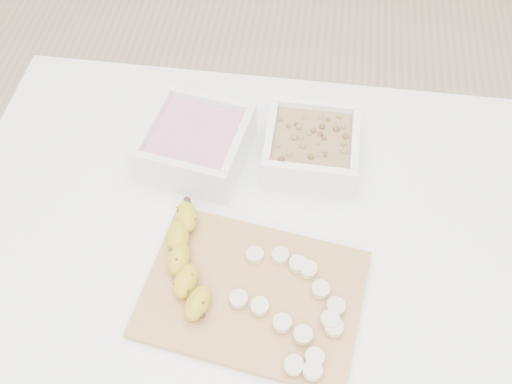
# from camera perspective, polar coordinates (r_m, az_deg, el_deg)

# --- Properties ---
(ground) EXTENTS (3.50, 3.50, 0.00)m
(ground) POSITION_cam_1_polar(r_m,az_deg,el_deg) (1.62, -0.15, -17.49)
(ground) COLOR #C6AD89
(ground) RESTS_ON ground
(table) EXTENTS (1.00, 0.70, 0.75)m
(table) POSITION_cam_1_polar(r_m,az_deg,el_deg) (1.01, -0.22, -6.42)
(table) COLOR white
(table) RESTS_ON ground
(bowl_yogurt) EXTENTS (0.19, 0.19, 0.08)m
(bowl_yogurt) POSITION_cam_1_polar(r_m,az_deg,el_deg) (0.99, -6.02, 4.91)
(bowl_yogurt) COLOR white
(bowl_yogurt) RESTS_ON table
(bowl_granola) EXTENTS (0.16, 0.16, 0.07)m
(bowl_granola) POSITION_cam_1_polar(r_m,az_deg,el_deg) (0.99, 5.53, 4.49)
(bowl_granola) COLOR white
(bowl_granola) RESTS_ON table
(cutting_board) EXTENTS (0.35, 0.27, 0.01)m
(cutting_board) POSITION_cam_1_polar(r_m,az_deg,el_deg) (0.87, -0.31, -10.16)
(cutting_board) COLOR tan
(cutting_board) RESTS_ON table
(banana) EXTENTS (0.07, 0.20, 0.03)m
(banana) POSITION_cam_1_polar(r_m,az_deg,el_deg) (0.87, -6.83, -6.87)
(banana) COLOR gold
(banana) RESTS_ON cutting_board
(banana_slices) EXTENTS (0.17, 0.20, 0.02)m
(banana_slices) POSITION_cam_1_polar(r_m,az_deg,el_deg) (0.84, 4.15, -11.51)
(banana_slices) COLOR beige
(banana_slices) RESTS_ON cutting_board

